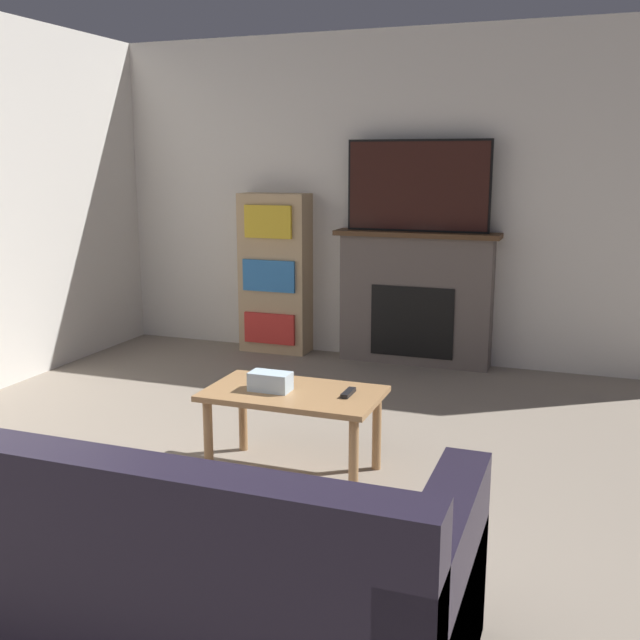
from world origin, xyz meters
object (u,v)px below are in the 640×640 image
at_px(bookshelf, 275,274).
at_px(fireplace, 415,298).
at_px(coffee_table, 293,403).
at_px(tv, 418,186).
at_px(couch, 92,560).

bearing_deg(bookshelf, fireplace, 1.11).
distance_m(fireplace, coffee_table, 2.45).
distance_m(tv, coffee_table, 2.65).
bearing_deg(fireplace, couch, -93.21).
distance_m(tv, bookshelf, 1.47).
bearing_deg(tv, couch, -93.23).
height_order(coffee_table, bookshelf, bookshelf).
relative_size(couch, coffee_table, 2.78).
xyz_separation_m(fireplace, couch, (-0.22, -4.01, -0.26)).
distance_m(fireplace, bookshelf, 1.26).
bearing_deg(bookshelf, coffee_table, -64.52).
height_order(tv, bookshelf, tv).
relative_size(fireplace, bookshelf, 0.97).
relative_size(couch, bookshelf, 1.86).
xyz_separation_m(fireplace, coffee_table, (-0.10, -2.45, -0.16)).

